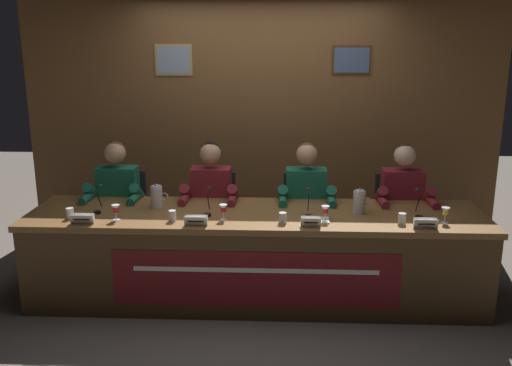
% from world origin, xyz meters
% --- Properties ---
extents(ground_plane, '(12.00, 12.00, 0.00)m').
position_xyz_m(ground_plane, '(0.00, 0.00, 0.00)').
color(ground_plane, '#70665B').
extents(wall_back_panelled, '(4.94, 0.14, 2.60)m').
position_xyz_m(wall_back_panelled, '(-0.00, 1.46, 1.30)').
color(wall_back_panelled, brown).
rests_on(wall_back_panelled, ground_plane).
extents(conference_table, '(3.74, 0.88, 0.75)m').
position_xyz_m(conference_table, '(0.00, -0.12, 0.52)').
color(conference_table, brown).
rests_on(conference_table, ground_plane).
extents(chair_far_left, '(0.44, 0.45, 0.91)m').
position_xyz_m(chair_far_left, '(-1.29, 0.62, 0.45)').
color(chair_far_left, black).
rests_on(chair_far_left, ground_plane).
extents(panelist_far_left, '(0.51, 0.48, 1.24)m').
position_xyz_m(panelist_far_left, '(-1.29, 0.42, 0.73)').
color(panelist_far_left, black).
rests_on(panelist_far_left, ground_plane).
extents(nameplate_far_left, '(0.18, 0.06, 0.08)m').
position_xyz_m(nameplate_far_left, '(-1.33, -0.35, 0.79)').
color(nameplate_far_left, white).
rests_on(nameplate_far_left, conference_table).
extents(juice_glass_far_left, '(0.06, 0.06, 0.12)m').
position_xyz_m(juice_glass_far_left, '(-1.09, -0.24, 0.84)').
color(juice_glass_far_left, white).
rests_on(juice_glass_far_left, conference_table).
extents(water_cup_far_left, '(0.06, 0.06, 0.08)m').
position_xyz_m(water_cup_far_left, '(-1.47, -0.22, 0.79)').
color(water_cup_far_left, silver).
rests_on(water_cup_far_left, conference_table).
extents(microphone_far_left, '(0.06, 0.17, 0.22)m').
position_xyz_m(microphone_far_left, '(-1.29, -0.05, 0.83)').
color(microphone_far_left, black).
rests_on(microphone_far_left, conference_table).
extents(chair_center_left, '(0.44, 0.45, 0.91)m').
position_xyz_m(chair_center_left, '(-0.43, 0.62, 0.45)').
color(chair_center_left, black).
rests_on(chair_center_left, ground_plane).
extents(panelist_center_left, '(0.51, 0.48, 1.24)m').
position_xyz_m(panelist_center_left, '(-0.43, 0.42, 0.73)').
color(panelist_center_left, black).
rests_on(panelist_center_left, ground_plane).
extents(nameplate_center_left, '(0.18, 0.06, 0.08)m').
position_xyz_m(nameplate_center_left, '(-0.44, -0.35, 0.79)').
color(nameplate_center_left, white).
rests_on(nameplate_center_left, conference_table).
extents(juice_glass_center_left, '(0.06, 0.06, 0.12)m').
position_xyz_m(juice_glass_center_left, '(-0.25, -0.20, 0.84)').
color(juice_glass_center_left, white).
rests_on(juice_glass_center_left, conference_table).
extents(water_cup_center_left, '(0.06, 0.06, 0.08)m').
position_xyz_m(water_cup_center_left, '(-0.64, -0.25, 0.79)').
color(water_cup_center_left, silver).
rests_on(water_cup_center_left, conference_table).
extents(microphone_center_left, '(0.06, 0.17, 0.22)m').
position_xyz_m(microphone_center_left, '(-0.39, -0.07, 0.83)').
color(microphone_center_left, black).
rests_on(microphone_center_left, conference_table).
extents(chair_center_right, '(0.44, 0.45, 0.91)m').
position_xyz_m(chair_center_right, '(0.43, 0.62, 0.45)').
color(chair_center_right, black).
rests_on(chair_center_right, ground_plane).
extents(panelist_center_right, '(0.51, 0.48, 1.24)m').
position_xyz_m(panelist_center_right, '(0.43, 0.42, 0.73)').
color(panelist_center_right, black).
rests_on(panelist_center_right, ground_plane).
extents(nameplate_center_right, '(0.15, 0.06, 0.08)m').
position_xyz_m(nameplate_center_right, '(0.43, -0.34, 0.79)').
color(nameplate_center_right, white).
rests_on(nameplate_center_right, conference_table).
extents(juice_glass_center_right, '(0.06, 0.06, 0.12)m').
position_xyz_m(juice_glass_center_right, '(0.55, -0.20, 0.84)').
color(juice_glass_center_right, white).
rests_on(juice_glass_center_right, conference_table).
extents(water_cup_center_right, '(0.06, 0.06, 0.08)m').
position_xyz_m(water_cup_center_right, '(0.22, -0.26, 0.79)').
color(water_cup_center_right, silver).
rests_on(water_cup_center_right, conference_table).
extents(microphone_center_right, '(0.06, 0.17, 0.22)m').
position_xyz_m(microphone_center_right, '(0.42, -0.08, 0.83)').
color(microphone_center_right, black).
rests_on(microphone_center_right, conference_table).
extents(chair_far_right, '(0.44, 0.45, 0.91)m').
position_xyz_m(chair_far_right, '(1.29, 0.62, 0.45)').
color(chair_far_right, black).
rests_on(chair_far_right, ground_plane).
extents(panelist_far_right, '(0.51, 0.48, 1.24)m').
position_xyz_m(panelist_far_right, '(1.29, 0.42, 0.73)').
color(panelist_far_right, black).
rests_on(panelist_far_right, ground_plane).
extents(nameplate_far_right, '(0.18, 0.06, 0.08)m').
position_xyz_m(nameplate_far_right, '(1.29, -0.34, 0.79)').
color(nameplate_far_right, white).
rests_on(nameplate_far_right, conference_table).
extents(juice_glass_far_right, '(0.06, 0.06, 0.12)m').
position_xyz_m(juice_glass_far_right, '(1.47, -0.20, 0.84)').
color(juice_glass_far_right, white).
rests_on(juice_glass_far_right, conference_table).
extents(water_cup_far_right, '(0.06, 0.06, 0.08)m').
position_xyz_m(water_cup_far_right, '(1.14, -0.24, 0.79)').
color(water_cup_far_right, silver).
rests_on(water_cup_far_right, conference_table).
extents(microphone_far_right, '(0.06, 0.17, 0.22)m').
position_xyz_m(microphone_far_right, '(1.30, -0.05, 0.83)').
color(microphone_far_right, black).
rests_on(microphone_far_right, conference_table).
extents(water_pitcher_left_side, '(0.15, 0.10, 0.21)m').
position_xyz_m(water_pitcher_left_side, '(-0.84, 0.09, 0.85)').
color(water_pitcher_left_side, silver).
rests_on(water_pitcher_left_side, conference_table).
extents(water_pitcher_right_side, '(0.15, 0.10, 0.21)m').
position_xyz_m(water_pitcher_right_side, '(0.84, 0.02, 0.85)').
color(water_pitcher_right_side, silver).
rests_on(water_pitcher_right_side, conference_table).
extents(document_stack_center_right, '(0.22, 0.16, 0.01)m').
position_xyz_m(document_stack_center_right, '(0.48, -0.20, 0.76)').
color(document_stack_center_right, white).
rests_on(document_stack_center_right, conference_table).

